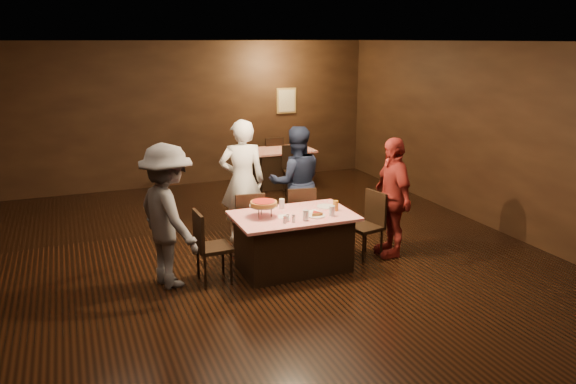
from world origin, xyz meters
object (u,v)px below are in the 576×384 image
(glass_front_right, at_px, (332,211))
(glass_amber, at_px, (336,206))
(diner_red_shirt, at_px, (392,197))
(back_table, at_px, (282,167))
(chair_far_left, at_px, (248,222))
(chair_far_right, at_px, (299,216))
(chair_end_left, at_px, (214,246))
(glass_front_left, at_px, (306,215))
(main_table, at_px, (293,242))
(diner_grey_knit, at_px, (168,216))
(pizza_stand, at_px, (264,204))
(glass_back, at_px, (282,204))
(chair_back_near, at_px, (294,170))
(diner_white_jacket, at_px, (242,181))
(plate_empty, at_px, (326,206))
(chair_back_far, at_px, (272,157))
(diner_navy_hoodie, at_px, (296,182))
(chair_end_right, at_px, (365,226))

(glass_front_right, distance_m, glass_amber, 0.25)
(diner_red_shirt, bearing_deg, back_table, -172.11)
(chair_far_left, distance_m, glass_front_right, 1.36)
(chair_far_right, relative_size, chair_end_left, 1.00)
(glass_front_left, bearing_deg, main_table, 99.46)
(diner_red_shirt, xyz_separation_m, glass_amber, (-0.91, -0.02, -0.02))
(diner_grey_knit, relative_size, pizza_stand, 4.79)
(chair_end_left, height_order, pizza_stand, pizza_stand)
(pizza_stand, distance_m, glass_back, 0.44)
(chair_back_near, bearing_deg, chair_far_right, -100.50)
(chair_end_left, distance_m, glass_amber, 1.74)
(main_table, xyz_separation_m, pizza_stand, (-0.40, 0.05, 0.57))
(main_table, relative_size, pizza_stand, 4.21)
(main_table, relative_size, glass_front_right, 11.43)
(diner_white_jacket, bearing_deg, plate_empty, 137.11)
(chair_far_left, relative_size, glass_amber, 6.79)
(glass_back, bearing_deg, diner_red_shirt, -11.91)
(chair_far_left, bearing_deg, chair_back_far, -108.25)
(chair_far_right, relative_size, diner_navy_hoodie, 0.54)
(chair_far_left, bearing_deg, diner_navy_hoodie, -148.51)
(back_table, relative_size, diner_navy_hoodie, 0.74)
(back_table, distance_m, pizza_stand, 4.69)
(chair_far_left, relative_size, diner_navy_hoodie, 0.54)
(glass_back, bearing_deg, glass_amber, -28.30)
(main_table, distance_m, chair_end_right, 1.10)
(chair_far_left, distance_m, glass_front_left, 1.20)
(main_table, bearing_deg, glass_front_left, -80.54)
(glass_amber, bearing_deg, diner_white_jacket, 123.37)
(chair_end_right, bearing_deg, chair_back_far, 163.53)
(main_table, distance_m, diner_navy_hoodie, 1.39)
(chair_back_near, relative_size, pizza_stand, 2.50)
(chair_far_left, bearing_deg, glass_amber, 147.47)
(chair_end_left, height_order, chair_end_right, same)
(chair_far_right, height_order, glass_front_left, chair_far_right)
(chair_far_left, height_order, chair_end_right, same)
(chair_far_left, distance_m, pizza_stand, 0.85)
(diner_white_jacket, xyz_separation_m, plate_empty, (0.85, -1.17, -0.17))
(main_table, height_order, glass_back, glass_back)
(diner_white_jacket, height_order, diner_navy_hoodie, diner_white_jacket)
(pizza_stand, distance_m, glass_front_right, 0.91)
(chair_far_right, distance_m, diner_grey_knit, 2.18)
(main_table, bearing_deg, chair_end_right, 0.00)
(chair_end_left, relative_size, diner_white_jacket, 0.50)
(chair_end_left, distance_m, chair_end_right, 2.20)
(chair_far_left, xyz_separation_m, diner_red_shirt, (1.91, -0.78, 0.39))
(diner_white_jacket, bearing_deg, diner_grey_knit, 53.44)
(chair_end_left, bearing_deg, chair_far_left, -45.41)
(plate_empty, height_order, glass_back, glass_back)
(chair_far_left, bearing_deg, main_table, 124.21)
(main_table, distance_m, chair_far_right, 0.85)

